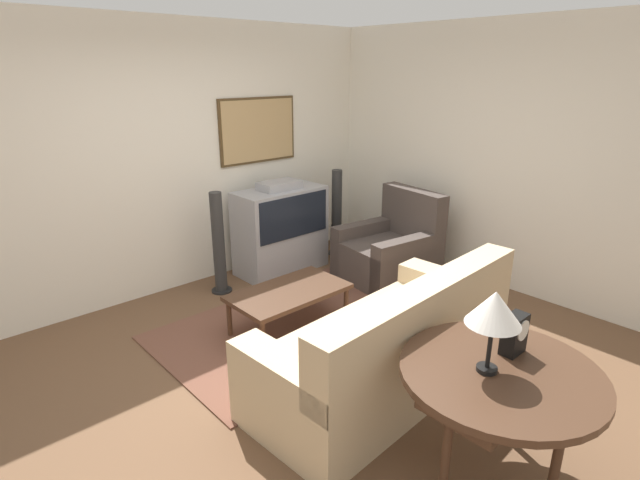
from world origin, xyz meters
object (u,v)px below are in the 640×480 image
armchair (390,252)px  console_table (501,381)px  mantel_clock (514,334)px  table_lamp (494,309)px  speaker_tower_right (337,215)px  coffee_table (289,294)px  couch (388,349)px  speaker_tower_left (219,246)px  tv (281,229)px

armchair → console_table: size_ratio=0.96×
armchair → mantel_clock: armchair is taller
table_lamp → mantel_clock: table_lamp is taller
table_lamp → speaker_tower_right: table_lamp is taller
mantel_clock → speaker_tower_right: speaker_tower_right is taller
coffee_table → couch: bearing=-91.1°
mantel_clock → console_table: bearing=-165.5°
speaker_tower_left → speaker_tower_right: (1.68, 0.00, 0.00)m
coffee_table → table_lamp: table_lamp is taller
couch → coffee_table: couch is taller
table_lamp → speaker_tower_right: (1.96, 3.16, -0.57)m
console_table → coffee_table: bearing=83.2°
mantel_clock → armchair: bearing=54.1°
armchair → speaker_tower_left: size_ratio=0.96×
armchair → mantel_clock: bearing=-28.2°
tv → speaker_tower_left: (-0.84, -0.05, 0.01)m
tv → speaker_tower_right: bearing=-3.2°
armchair → table_lamp: size_ratio=2.23×
console_table → speaker_tower_left: (0.22, 3.22, -0.15)m
armchair → couch: bearing=-42.5°
tv → armchair: size_ratio=1.02×
couch → coffee_table: size_ratio=2.02×
tv → console_table: size_ratio=0.98×
coffee_table → console_table: 2.15m
armchair → table_lamp: table_lamp is taller
coffee_table → table_lamp: 2.21m
tv → couch: (-0.83, -2.31, -0.17)m
coffee_table → console_table: size_ratio=0.97×
tv → table_lamp: bearing=-109.3°
tv → console_table: tv is taller
coffee_table → mantel_clock: (-0.05, -2.06, 0.50)m
couch → speaker_tower_right: size_ratio=1.96×
couch → console_table: (-0.23, -0.96, 0.34)m
speaker_tower_right → table_lamp: bearing=-121.8°
couch → console_table: bearing=73.5°
coffee_table → console_table: (-0.25, -2.12, 0.31)m
speaker_tower_left → console_table: bearing=-94.0°
tv → couch: tv is taller
table_lamp → mantel_clock: 0.36m
couch → console_table: couch is taller
speaker_tower_left → speaker_tower_right: size_ratio=1.00×
tv → table_lamp: 3.45m
coffee_table → mantel_clock: size_ratio=4.47×
speaker_tower_right → console_table: bearing=-120.5°
tv → speaker_tower_right: size_ratio=0.98×
speaker_tower_left → coffee_table: bearing=-88.5°
coffee_table → speaker_tower_right: bearing=33.8°
console_table → mantel_clock: 0.28m
armchair → table_lamp: (-1.87, -2.22, 0.78)m
table_lamp → mantel_clock: size_ratio=1.98×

